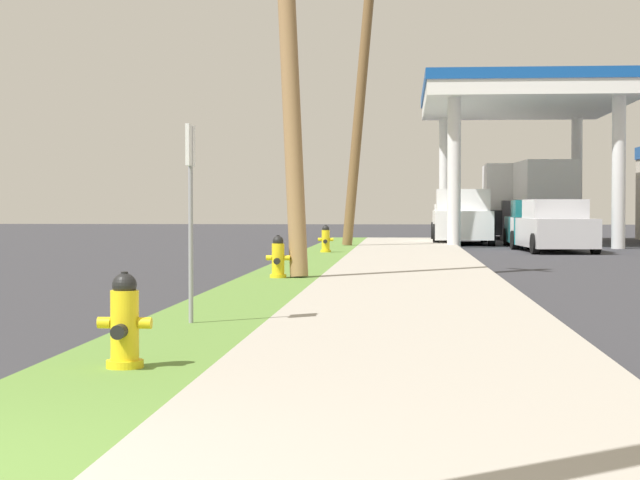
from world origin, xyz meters
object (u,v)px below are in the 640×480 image
at_px(fire_hydrant_nearest, 125,326).
at_px(street_sign_post, 191,181).
at_px(truck_navy_at_far_bay, 542,203).
at_px(car_silver_by_far_pump, 553,228).
at_px(fire_hydrant_second, 278,259).
at_px(utility_pole_midground, 287,19).
at_px(fire_hydrant_third, 326,240).
at_px(utility_pole_background, 361,92).
at_px(truck_black_at_forecourt, 507,204).
at_px(car_teal_by_near_pump, 537,226).
at_px(truck_white_on_apron, 461,219).

xyz_separation_m(fire_hydrant_nearest, street_sign_post, (-0.12, 3.30, 1.19)).
bearing_deg(truck_navy_at_far_bay, car_silver_by_far_pump, -95.04).
distance_m(fire_hydrant_nearest, fire_hydrant_second, 10.84).
height_order(utility_pole_midground, truck_navy_at_far_bay, utility_pole_midground).
relative_size(fire_hydrant_second, street_sign_post, 0.35).
xyz_separation_m(fire_hydrant_third, utility_pole_background, (0.74, 5.22, 4.55)).
distance_m(fire_hydrant_second, fire_hydrant_third, 10.81).
bearing_deg(utility_pole_background, truck_navy_at_far_bay, 52.32).
bearing_deg(fire_hydrant_nearest, utility_pole_background, 88.41).
distance_m(fire_hydrant_second, truck_black_at_forecourt, 29.21).
xyz_separation_m(utility_pole_background, truck_black_at_forecourt, (5.74, 12.42, -3.51)).
xyz_separation_m(fire_hydrant_nearest, fire_hydrant_third, (0.01, 21.66, 0.00)).
bearing_deg(utility_pole_midground, utility_pole_background, 87.49).
distance_m(utility_pole_midground, truck_navy_at_far_bay, 25.65).
relative_size(utility_pole_midground, truck_navy_at_far_bay, 1.39).
relative_size(car_teal_by_near_pump, truck_black_at_forecourt, 0.70).
xyz_separation_m(fire_hydrant_third, utility_pole_midground, (0.06, -10.34, 4.26)).
bearing_deg(car_silver_by_far_pump, car_teal_by_near_pump, 91.35).
xyz_separation_m(fire_hydrant_nearest, utility_pole_midground, (0.07, 11.32, 4.26)).
distance_m(street_sign_post, truck_white_on_apron, 29.15).
bearing_deg(car_teal_by_near_pump, truck_black_at_forecourt, 90.21).
height_order(utility_pole_midground, truck_black_at_forecourt, utility_pole_midground).
xyz_separation_m(fire_hydrant_second, truck_navy_at_far_bay, (7.57, 24.81, 1.04)).
bearing_deg(truck_black_at_forecourt, car_teal_by_near_pump, -89.79).
xyz_separation_m(car_teal_by_near_pump, truck_black_at_forecourt, (-0.04, 10.50, 0.77)).
height_order(fire_hydrant_second, car_teal_by_near_pump, car_teal_by_near_pump).
distance_m(fire_hydrant_nearest, truck_black_at_forecourt, 39.84).
bearing_deg(truck_black_at_forecourt, truck_white_on_apron, -107.64).
height_order(car_teal_by_near_pump, car_silver_by_far_pump, same).
bearing_deg(fire_hydrant_nearest, fire_hydrant_third, 89.98).
relative_size(fire_hydrant_second, utility_pole_midground, 0.08).
height_order(utility_pole_background, truck_black_at_forecourt, utility_pole_background).
distance_m(utility_pole_midground, truck_white_on_apron, 21.54).
xyz_separation_m(car_silver_by_far_pump, truck_navy_at_far_bay, (0.91, 10.35, 0.77)).
bearing_deg(truck_navy_at_far_bay, fire_hydrant_third, -118.23).
height_order(utility_pole_midground, utility_pole_background, utility_pole_background).
bearing_deg(truck_white_on_apron, truck_black_at_forecourt, 72.36).
height_order(utility_pole_background, car_silver_by_far_pump, utility_pole_background).
height_order(fire_hydrant_third, truck_black_at_forecourt, truck_black_at_forecourt).
bearing_deg(car_silver_by_far_pump, street_sign_post, -107.01).
bearing_deg(car_teal_by_near_pump, fire_hydrant_third, -132.36).
bearing_deg(utility_pole_background, utility_pole_midground, -92.51).
xyz_separation_m(fire_hydrant_second, truck_white_on_apron, (4.26, 21.27, 0.47)).
height_order(car_silver_by_far_pump, truck_white_on_apron, truck_white_on_apron).
bearing_deg(street_sign_post, car_silver_by_far_pump, 72.99).
height_order(truck_black_at_forecourt, truck_white_on_apron, truck_black_at_forecourt).
bearing_deg(fire_hydrant_third, street_sign_post, -90.41).
height_order(fire_hydrant_nearest, truck_white_on_apron, truck_white_on_apron).
bearing_deg(fire_hydrant_second, truck_navy_at_far_bay, 73.02).
bearing_deg(fire_hydrant_third, fire_hydrant_nearest, -90.02).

